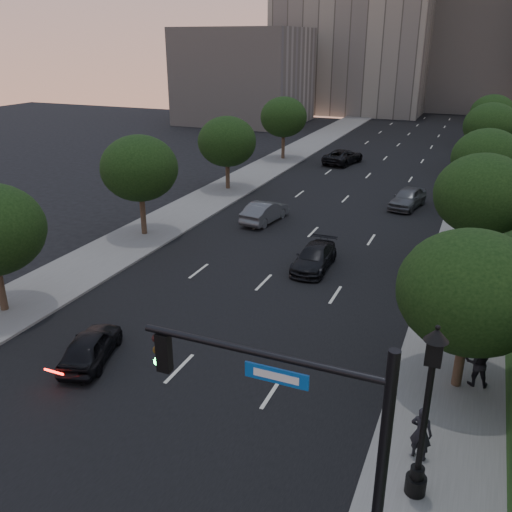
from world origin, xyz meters
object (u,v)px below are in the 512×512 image
at_px(sedan_mid_left, 265,212).
at_px(traffic_signal_mast, 328,475).
at_px(sedan_far_left, 343,157).
at_px(pedestrian_c, 442,303).
at_px(sedan_near_left, 91,346).
at_px(sedan_near_right, 314,258).
at_px(sedan_far_right, 408,198).
at_px(pedestrian_b, 478,362).
at_px(street_lamp, 424,422).
at_px(pedestrian_a, 421,433).

bearing_deg(sedan_mid_left, traffic_signal_mast, 121.85).
distance_m(sedan_far_left, pedestrian_c, 34.66).
bearing_deg(sedan_near_left, sedan_near_right, -130.46).
height_order(sedan_far_right, pedestrian_b, pedestrian_b).
relative_size(traffic_signal_mast, sedan_mid_left, 1.51).
bearing_deg(sedan_far_right, pedestrian_c, -66.53).
relative_size(sedan_near_left, pedestrian_b, 2.06).
distance_m(sedan_near_left, pedestrian_c, 15.75).
bearing_deg(pedestrian_c, sedan_mid_left, -41.28).
height_order(sedan_mid_left, sedan_far_left, sedan_far_left).
relative_size(sedan_near_left, sedan_near_right, 0.86).
bearing_deg(traffic_signal_mast, pedestrian_b, 73.70).
height_order(traffic_signal_mast, pedestrian_c, traffic_signal_mast).
relative_size(sedan_near_left, sedan_mid_left, 0.85).
xyz_separation_m(sedan_mid_left, sedan_far_right, (8.96, 7.65, 0.03)).
height_order(sedan_near_left, pedestrian_c, pedestrian_c).
bearing_deg(traffic_signal_mast, sedan_mid_left, 114.64).
distance_m(sedan_mid_left, pedestrian_c, 16.87).
bearing_deg(street_lamp, sedan_near_left, 170.65).
xyz_separation_m(street_lamp, sedan_near_left, (-13.20, 2.17, -1.96)).
bearing_deg(pedestrian_b, sedan_far_left, -77.16).
bearing_deg(sedan_near_left, pedestrian_b, 178.65).
bearing_deg(pedestrian_b, sedan_mid_left, -54.98).
height_order(traffic_signal_mast, pedestrian_b, traffic_signal_mast).
bearing_deg(sedan_far_right, traffic_signal_mast, -74.47).
bearing_deg(pedestrian_c, street_lamp, 89.41).
bearing_deg(sedan_near_left, sedan_far_right, -124.75).
xyz_separation_m(sedan_near_left, sedan_mid_left, (-0.29, 19.71, 0.09)).
distance_m(sedan_near_left, sedan_far_left, 41.30).
relative_size(sedan_near_left, pedestrian_c, 2.51).
xyz_separation_m(sedan_near_right, pedestrian_b, (9.03, -8.72, 0.44)).
relative_size(sedan_far_right, pedestrian_c, 2.99).
relative_size(sedan_mid_left, sedan_near_right, 1.01).
xyz_separation_m(traffic_signal_mast, sedan_far_left, (-11.60, 47.42, -2.90)).
height_order(sedan_far_left, pedestrian_a, pedestrian_a).
relative_size(pedestrian_a, pedestrian_c, 1.19).
bearing_deg(street_lamp, sedan_near_right, 117.03).
xyz_separation_m(sedan_near_right, sedan_far_right, (3.14, 14.51, 0.13)).
bearing_deg(sedan_far_left, pedestrian_b, 124.16).
bearing_deg(street_lamp, sedan_mid_left, 121.64).
relative_size(street_lamp, sedan_near_right, 1.23).
bearing_deg(sedan_mid_left, sedan_far_left, -83.46).
height_order(sedan_far_left, pedestrian_c, pedestrian_c).
distance_m(traffic_signal_mast, pedestrian_b, 10.98).
height_order(sedan_far_left, pedestrian_b, pedestrian_b).
height_order(pedestrian_b, pedestrian_c, pedestrian_b).
xyz_separation_m(pedestrian_b, pedestrian_c, (-1.72, 5.00, -0.17)).
xyz_separation_m(sedan_mid_left, pedestrian_c, (13.13, -10.59, 0.17)).
distance_m(traffic_signal_mast, sedan_far_right, 33.73).
bearing_deg(pedestrian_c, sedan_near_right, -29.42).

